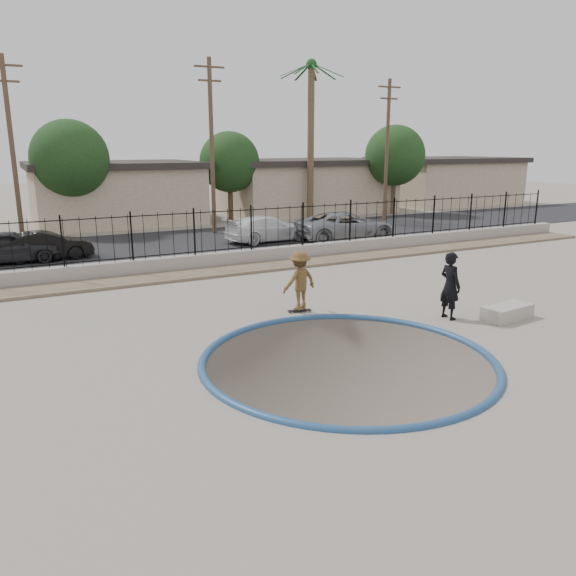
# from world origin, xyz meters

# --- Properties ---
(ground) EXTENTS (120.00, 120.00, 2.20)m
(ground) POSITION_xyz_m (0.00, 12.00, -1.10)
(ground) COLOR gray
(ground) RESTS_ON ground
(bowl_pit) EXTENTS (6.84, 6.84, 1.80)m
(bowl_pit) POSITION_xyz_m (0.00, -1.00, 0.00)
(bowl_pit) COLOR #50473D
(bowl_pit) RESTS_ON ground
(coping_ring) EXTENTS (7.04, 7.04, 0.20)m
(coping_ring) POSITION_xyz_m (0.00, -1.00, 0.00)
(coping_ring) COLOR navy
(coping_ring) RESTS_ON ground
(rock_strip) EXTENTS (42.00, 1.60, 0.11)m
(rock_strip) POSITION_xyz_m (0.00, 9.20, 0.06)
(rock_strip) COLOR #867458
(rock_strip) RESTS_ON ground
(retaining_wall) EXTENTS (42.00, 0.45, 0.60)m
(retaining_wall) POSITION_xyz_m (0.00, 10.30, 0.30)
(retaining_wall) COLOR gray
(retaining_wall) RESTS_ON ground
(fence) EXTENTS (40.00, 0.04, 1.80)m
(fence) POSITION_xyz_m (0.00, 10.30, 1.50)
(fence) COLOR black
(fence) RESTS_ON retaining_wall
(street) EXTENTS (90.00, 8.00, 0.04)m
(street) POSITION_xyz_m (0.00, 17.00, 0.02)
(street) COLOR black
(street) RESTS_ON ground
(house_center) EXTENTS (10.60, 8.60, 3.90)m
(house_center) POSITION_xyz_m (0.00, 26.50, 1.97)
(house_center) COLOR tan
(house_center) RESTS_ON ground
(house_east) EXTENTS (12.60, 8.60, 3.90)m
(house_east) POSITION_xyz_m (14.00, 26.50, 1.97)
(house_east) COLOR tan
(house_east) RESTS_ON ground
(house_east_far) EXTENTS (11.60, 8.60, 3.90)m
(house_east_far) POSITION_xyz_m (28.00, 26.50, 1.97)
(house_east_far) COLOR tan
(house_east_far) RESTS_ON ground
(palm_right) EXTENTS (2.30, 2.30, 10.30)m
(palm_right) POSITION_xyz_m (12.00, 22.00, 7.33)
(palm_right) COLOR brown
(palm_right) RESTS_ON ground
(utility_pole_left) EXTENTS (1.70, 0.24, 9.00)m
(utility_pole_left) POSITION_xyz_m (-6.00, 19.00, 4.70)
(utility_pole_left) COLOR #473323
(utility_pole_left) RESTS_ON ground
(utility_pole_mid) EXTENTS (1.70, 0.24, 9.50)m
(utility_pole_mid) POSITION_xyz_m (4.00, 19.00, 4.96)
(utility_pole_mid) COLOR #473323
(utility_pole_mid) RESTS_ON ground
(utility_pole_right) EXTENTS (1.70, 0.24, 9.00)m
(utility_pole_right) POSITION_xyz_m (16.00, 19.00, 4.70)
(utility_pole_right) COLOR #473323
(utility_pole_right) RESTS_ON ground
(street_tree_left) EXTENTS (4.32, 4.32, 6.36)m
(street_tree_left) POSITION_xyz_m (-3.00, 23.00, 4.19)
(street_tree_left) COLOR #473323
(street_tree_left) RESTS_ON ground
(street_tree_mid) EXTENTS (3.96, 3.96, 5.83)m
(street_tree_mid) POSITION_xyz_m (7.00, 24.00, 3.84)
(street_tree_mid) COLOR #473323
(street_tree_mid) RESTS_ON ground
(street_tree_right) EXTENTS (4.32, 4.32, 6.36)m
(street_tree_right) POSITION_xyz_m (19.00, 22.00, 4.19)
(street_tree_right) COLOR #473323
(street_tree_right) RESTS_ON ground
(skater) EXTENTS (1.25, 0.85, 1.78)m
(skater) POSITION_xyz_m (0.87, 3.00, 0.89)
(skater) COLOR brown
(skater) RESTS_ON ground
(skateboard) EXTENTS (0.73, 0.33, 0.06)m
(skateboard) POSITION_xyz_m (0.87, 3.00, 0.05)
(skateboard) COLOR black
(skateboard) RESTS_ON ground
(videographer) EXTENTS (0.50, 0.74, 1.98)m
(videographer) POSITION_xyz_m (4.43, 0.43, 0.99)
(videographer) COLOR black
(videographer) RESTS_ON ground
(concrete_ledge) EXTENTS (1.67, 0.88, 0.40)m
(concrete_ledge) POSITION_xyz_m (5.94, -0.39, 0.20)
(concrete_ledge) COLOR #A29B90
(concrete_ledge) RESTS_ON ground
(car_a) EXTENTS (4.25, 1.88, 1.42)m
(car_a) POSITION_xyz_m (-6.70, 15.00, 0.75)
(car_a) COLOR black
(car_a) RESTS_ON street
(car_b) EXTENTS (3.84, 1.43, 1.25)m
(car_b) POSITION_xyz_m (-5.22, 15.00, 0.66)
(car_b) COLOR black
(car_b) RESTS_ON street
(car_c) EXTENTS (4.72, 2.28, 1.33)m
(car_c) POSITION_xyz_m (5.49, 15.00, 0.70)
(car_c) COLOR white
(car_c) RESTS_ON street
(car_d) EXTENTS (5.60, 2.98, 1.50)m
(car_d) POSITION_xyz_m (9.35, 13.40, 0.78)
(car_d) COLOR gray
(car_d) RESTS_ON street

